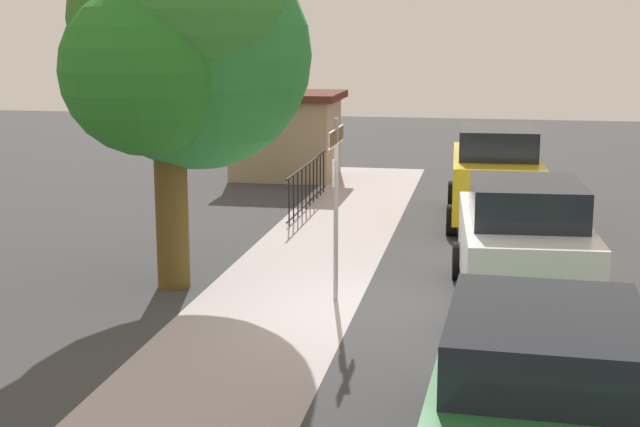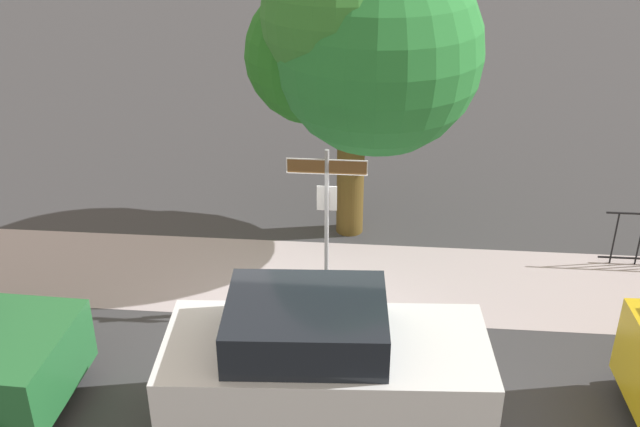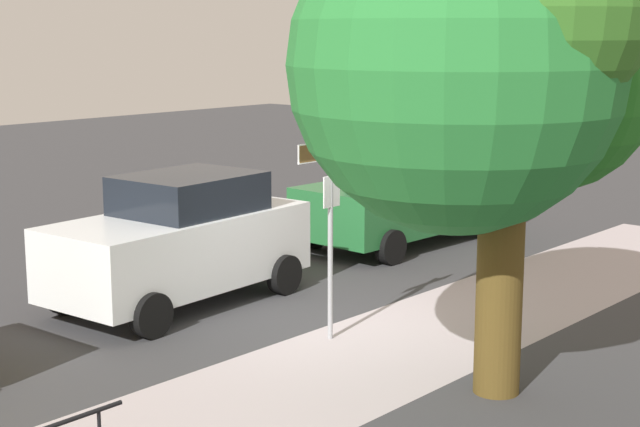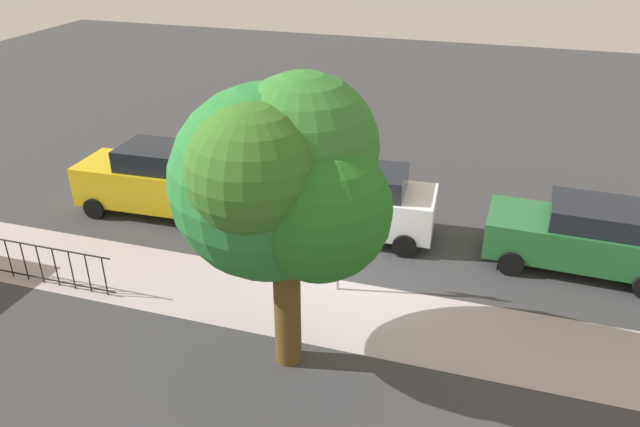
% 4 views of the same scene
% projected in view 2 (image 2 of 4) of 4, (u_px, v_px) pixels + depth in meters
% --- Properties ---
extents(ground_plane, '(60.00, 60.00, 0.00)m').
position_uv_depth(ground_plane, '(308.00, 319.00, 12.33)').
color(ground_plane, '#38383A').
extents(sidewalk_strip, '(24.00, 2.60, 0.00)m').
position_uv_depth(sidewalk_strip, '(426.00, 283.00, 13.33)').
color(sidewalk_strip, '#ADA1A5').
rests_on(sidewalk_strip, ground_plane).
extents(street_sign, '(1.26, 0.07, 2.87)m').
position_uv_depth(street_sign, '(327.00, 201.00, 11.76)').
color(street_sign, '#9EA0A5').
rests_on(street_sign, ground_plane).
extents(shade_tree, '(4.31, 3.93, 5.86)m').
position_uv_depth(shade_tree, '(359.00, 39.00, 13.10)').
color(shade_tree, brown).
rests_on(shade_tree, ground_plane).
extents(car_white, '(4.29, 2.25, 1.99)m').
position_uv_depth(car_white, '(323.00, 367.00, 9.66)').
color(car_white, white).
rests_on(car_white, ground_plane).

